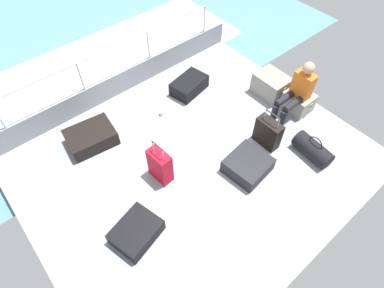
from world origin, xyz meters
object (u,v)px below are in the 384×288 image
Objects in this scene: cargo_crate_0 at (271,85)px; suitcase_0 at (268,133)px; passenger_seated at (297,90)px; suitcase_2 at (189,85)px; paper_cup at (162,113)px; suitcase_5 at (160,166)px; duffel_bag at (313,149)px; suitcase_1 at (136,232)px; suitcase_3 at (248,165)px; suitcase_6 at (91,137)px; cargo_crate_1 at (298,101)px.

cargo_crate_0 is 0.91× the size of suitcase_0.
passenger_seated is 1.98m from suitcase_2.
suitcase_0 is (0.18, -0.87, -0.29)m from passenger_seated.
passenger_seated is 10.53× the size of paper_cup.
duffel_bag is (1.25, 2.11, -0.14)m from suitcase_5.
duffel_bag is at bearing 29.68° from suitcase_0.
suitcase_0 is 2.58m from suitcase_1.
suitcase_1 is at bearing -45.27° from paper_cup.
cargo_crate_0 reaches higher than suitcase_3.
suitcase_1 is at bearing -90.81° from suitcase_0.
suitcase_5 is at bearing -120.55° from duffel_bag.
passenger_seated is at bearing 50.98° from paper_cup.
suitcase_6 reaches higher than paper_cup.
suitcase_0 reaches higher than suitcase_6.
suitcase_0 is 0.93× the size of suitcase_2.
cargo_crate_1 is 3.69m from suitcase_6.
cargo_crate_1 is 2.04m from suitcase_2.
suitcase_5 is (-0.56, 0.83, 0.17)m from suitcase_1.
suitcase_5 is at bearing -125.21° from suitcase_3.
passenger_seated reaches higher than suitcase_5.
suitcase_3 is 1.86m from paper_cup.
suitcase_0 is 1.84m from suitcase_2.
suitcase_1 reaches higher than paper_cup.
cargo_crate_1 reaches higher than suitcase_2.
suitcase_1 is at bearing -53.53° from suitcase_2.
suitcase_5 is at bearing -99.01° from passenger_seated.
passenger_seated is (0.00, -0.18, 0.37)m from cargo_crate_1.
passenger_seated reaches higher than suitcase_3.
passenger_seated is at bearing 101.77° from suitcase_0.
passenger_seated reaches higher than suitcase_6.
cargo_crate_1 is at bearing 102.19° from suitcase_3.
duffel_bag is (0.65, 0.37, -0.11)m from suitcase_0.
suitcase_1 is at bearing -10.64° from suitcase_6.
suitcase_2 reaches higher than paper_cup.
cargo_crate_1 reaches higher than suitcase_1.
paper_cup is (-1.05, 0.80, -0.24)m from suitcase_5.
passenger_seated is 1.61m from suitcase_3.
suitcase_2 is at bearing 102.45° from paper_cup.
cargo_crate_0 is at bearing -173.33° from cargo_crate_1.
suitcase_0 reaches higher than suitcase_2.
suitcase_6 is at bearing -159.57° from suitcase_5.
suitcase_6 is at bearing 169.36° from suitcase_1.
duffel_bag is 6.69× the size of paper_cup.
suitcase_0 reaches higher than paper_cup.
suitcase_6 reaches higher than suitcase_1.
cargo_crate_1 is 5.19× the size of paper_cup.
passenger_seated reaches higher than paper_cup.
suitcase_2 is at bearing -168.05° from duffel_bag.
suitcase_5 is (1.23, -1.59, 0.16)m from suitcase_2.
cargo_crate_1 is 0.76× the size of suitcase_3.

